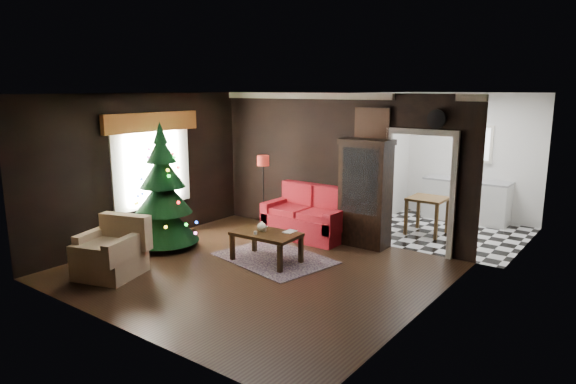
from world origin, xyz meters
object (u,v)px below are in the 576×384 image
Objects in this scene: floor_lamp at (263,193)px; teapot at (262,227)px; christmas_tree at (163,192)px; wall_clock at (437,119)px; coffee_table at (266,247)px; kitchen_table at (427,216)px; armchair at (109,247)px; loveseat at (307,213)px; curio_cabinet at (365,196)px.

teapot is (1.02, -1.29, -0.24)m from floor_lamp.
wall_clock is (4.08, 2.48, 1.33)m from christmas_tree.
wall_clock is at bearing 31.30° from christmas_tree.
floor_lamp is 1.36× the size of coffee_table.
kitchen_table is at bearing 46.57° from christmas_tree.
armchair is at bearing -132.52° from wall_clock.
loveseat is at bearing 52.72° from armchair.
curio_cabinet is 4.52m from armchair.
teapot is at bearing -51.70° from floor_lamp.
coffee_table is (2.00, 0.50, -0.79)m from christmas_tree.
floor_lamp is 8.77× the size of teapot.
loveseat is 0.89× the size of curio_cabinet.
curio_cabinet is 1.26× the size of floor_lamp.
teapot is 0.54× the size of wall_clock.
kitchen_table is (1.64, 3.22, -0.22)m from teapot.
floor_lamp is 1.64× the size of armchair.
christmas_tree reaches higher than curio_cabinet.
armchair is at bearing -109.76° from loveseat.
curio_cabinet is at bearing 14.01° from floor_lamp.
christmas_tree is 1.65m from armchair.
kitchen_table reaches higher than teapot.
armchair is at bearing -120.59° from kitchen_table.
wall_clock is at bearing 42.01° from teapot.
curio_cabinet is 2.08m from floor_lamp.
christmas_tree is 3.15× the size of kitchen_table.
christmas_tree is at bearing -141.39° from curio_cabinet.
loveseat is 3.04m from wall_clock.
armchair is 6.05m from kitchen_table.
floor_lamp is at bearing -144.02° from kitchen_table.
armchair is 5.35× the size of teapot.
floor_lamp is (-0.86, -0.28, 0.33)m from loveseat.
teapot is (-0.99, -1.79, -0.36)m from curio_cabinet.
curio_cabinet is 2.53× the size of kitchen_table.
armchair is at bearing -122.74° from curio_cabinet.
curio_cabinet reaches higher than teapot.
kitchen_table is (1.53, 3.24, 0.11)m from coffee_table.
armchair is (-2.43, -3.78, -0.49)m from curio_cabinet.
curio_cabinet is 2.06× the size of armchair.
loveseat is 0.96m from floor_lamp.
coffee_table is 3.58m from kitchen_table.
curio_cabinet is 0.81× the size of christmas_tree.
floor_lamp is (-2.01, -0.50, -0.12)m from curio_cabinet.
teapot is at bearing -118.93° from curio_cabinet.
kitchen_table reaches higher than coffee_table.
floor_lamp reaches higher than kitchen_table.
coffee_table is (-0.88, -1.81, -0.69)m from curio_cabinet.
teapot is 0.23× the size of kitchen_table.
armchair is 2.51m from coffee_table.
teapot is at bearing 15.06° from christmas_tree.
armchair is at bearing -125.92° from teapot.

